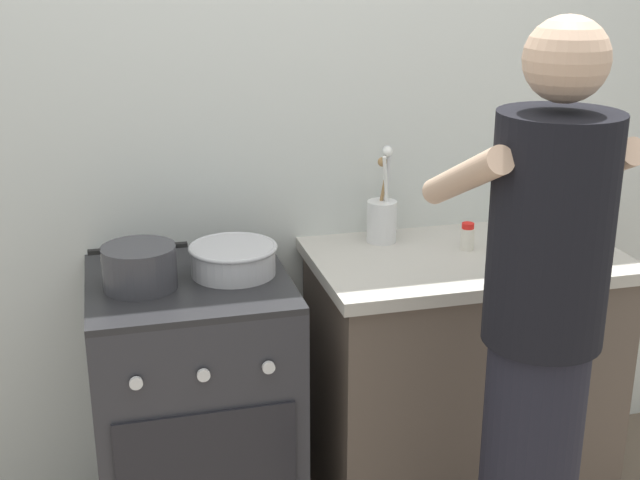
{
  "coord_description": "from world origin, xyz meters",
  "views": [
    {
      "loc": [
        -0.56,
        -2.25,
        1.84
      ],
      "look_at": [
        0.05,
        0.12,
        1.0
      ],
      "focal_mm": 47.93,
      "sensor_mm": 36.0,
      "label": 1
    }
  ],
  "objects_px": {
    "stove_range": "(195,412)",
    "utensil_crock": "(382,216)",
    "spice_bottle": "(467,237)",
    "oil_bottle": "(553,230)",
    "pot": "(139,267)",
    "mixing_bowl": "(233,258)",
    "person": "(538,353)"
  },
  "relations": [
    {
      "from": "spice_bottle",
      "to": "oil_bottle",
      "type": "distance_m",
      "value": 0.27
    },
    {
      "from": "mixing_bowl",
      "to": "utensil_crock",
      "type": "height_order",
      "value": "utensil_crock"
    },
    {
      "from": "mixing_bowl",
      "to": "spice_bottle",
      "type": "relative_size",
      "value": 2.97
    },
    {
      "from": "mixing_bowl",
      "to": "utensil_crock",
      "type": "distance_m",
      "value": 0.56
    },
    {
      "from": "mixing_bowl",
      "to": "oil_bottle",
      "type": "xyz_separation_m",
      "value": [
        1.01,
        -0.1,
        0.04
      ]
    },
    {
      "from": "pot",
      "to": "oil_bottle",
      "type": "distance_m",
      "value": 1.29
    },
    {
      "from": "mixing_bowl",
      "to": "oil_bottle",
      "type": "height_order",
      "value": "oil_bottle"
    },
    {
      "from": "spice_bottle",
      "to": "utensil_crock",
      "type": "bearing_deg",
      "value": 148.43
    },
    {
      "from": "mixing_bowl",
      "to": "spice_bottle",
      "type": "distance_m",
      "value": 0.78
    },
    {
      "from": "stove_range",
      "to": "oil_bottle",
      "type": "bearing_deg",
      "value": -4.32
    },
    {
      "from": "spice_bottle",
      "to": "person",
      "type": "xyz_separation_m",
      "value": [
        -0.1,
        -0.67,
        -0.08
      ]
    },
    {
      "from": "stove_range",
      "to": "pot",
      "type": "height_order",
      "value": "pot"
    },
    {
      "from": "spice_bottle",
      "to": "oil_bottle",
      "type": "bearing_deg",
      "value": -28.32
    },
    {
      "from": "oil_bottle",
      "to": "person",
      "type": "height_order",
      "value": "person"
    },
    {
      "from": "person",
      "to": "pot",
      "type": "bearing_deg",
      "value": 147.78
    },
    {
      "from": "person",
      "to": "stove_range",
      "type": "bearing_deg",
      "value": 142.33
    },
    {
      "from": "pot",
      "to": "oil_bottle",
      "type": "height_order",
      "value": "oil_bottle"
    },
    {
      "from": "pot",
      "to": "spice_bottle",
      "type": "xyz_separation_m",
      "value": [
        1.06,
        0.07,
        -0.02
      ]
    },
    {
      "from": "utensil_crock",
      "to": "spice_bottle",
      "type": "xyz_separation_m",
      "value": [
        0.24,
        -0.15,
        -0.05
      ]
    },
    {
      "from": "mixing_bowl",
      "to": "person",
      "type": "xyz_separation_m",
      "value": [
        0.68,
        -0.65,
        -0.09
      ]
    },
    {
      "from": "oil_bottle",
      "to": "person",
      "type": "relative_size",
      "value": 0.13
    },
    {
      "from": "spice_bottle",
      "to": "person",
      "type": "relative_size",
      "value": 0.05
    },
    {
      "from": "stove_range",
      "to": "pot",
      "type": "distance_m",
      "value": 0.53
    },
    {
      "from": "stove_range",
      "to": "mixing_bowl",
      "type": "xyz_separation_m",
      "value": [
        0.14,
        0.01,
        0.5
      ]
    },
    {
      "from": "oil_bottle",
      "to": "spice_bottle",
      "type": "bearing_deg",
      "value": 151.68
    },
    {
      "from": "utensil_crock",
      "to": "person",
      "type": "distance_m",
      "value": 0.85
    },
    {
      "from": "utensil_crock",
      "to": "spice_bottle",
      "type": "relative_size",
      "value": 3.6
    },
    {
      "from": "pot",
      "to": "mixing_bowl",
      "type": "bearing_deg",
      "value": 8.68
    },
    {
      "from": "utensil_crock",
      "to": "person",
      "type": "bearing_deg",
      "value": -79.82
    },
    {
      "from": "stove_range",
      "to": "mixing_bowl",
      "type": "distance_m",
      "value": 0.52
    },
    {
      "from": "stove_range",
      "to": "utensil_crock",
      "type": "distance_m",
      "value": 0.88
    },
    {
      "from": "stove_range",
      "to": "utensil_crock",
      "type": "height_order",
      "value": "utensil_crock"
    }
  ]
}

